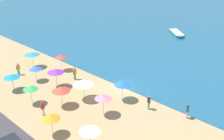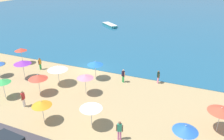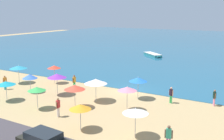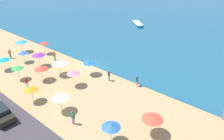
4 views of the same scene
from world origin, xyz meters
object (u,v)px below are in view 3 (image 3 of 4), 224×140
Objects in this scene: beach_umbrella_0 at (57,76)px; skiff_nearshore at (153,55)px; beach_umbrella_8 at (80,107)px; bather_5 at (74,81)px; beach_umbrella_4 at (96,81)px; bather_1 at (214,97)px; bather_2 at (5,82)px; beach_umbrella_2 at (136,111)px; beach_umbrella_9 at (138,79)px; beach_umbrella_5 at (18,67)px; beach_umbrella_3 at (127,89)px; beach_umbrella_1 at (6,83)px; bather_3 at (169,136)px; beach_umbrella_6 at (37,89)px; beach_umbrella_13 at (30,76)px; beach_umbrella_7 at (75,87)px; beach_umbrella_11 at (54,67)px; bather_4 at (58,106)px; bather_0 at (171,94)px.

skiff_nearshore is at bearing 92.81° from beach_umbrella_0.
bather_5 is at bearing 130.69° from beach_umbrella_8.
skiff_nearshore is (-6.66, 31.38, -1.87)m from beach_umbrella_4.
bather_1 is at bearing 7.77° from bather_5.
beach_umbrella_4 is 12.36m from bather_2.
beach_umbrella_9 reaches higher than beach_umbrella_2.
beach_umbrella_5 reaches higher than beach_umbrella_2.
beach_umbrella_4 is 1.47× the size of bather_1.
beach_umbrella_3 is 1.39× the size of bather_5.
beach_umbrella_1 is at bearing -153.46° from bather_1.
beach_umbrella_3 is at bearing -79.79° from beach_umbrella_9.
beach_umbrella_8 is at bearing -25.87° from beach_umbrella_5.
beach_umbrella_5 is 24.56m from bather_3.
beach_umbrella_6 is 1.28× the size of bather_3.
beach_umbrella_13 is at bearing -162.71° from bather_1.
beach_umbrella_13 is 5.32m from bather_5.
beach_umbrella_4 reaches higher than bather_5.
bather_5 is at bearing 128.95° from beach_umbrella_7.
beach_umbrella_2 is at bearing -29.05° from beach_umbrella_11.
skiff_nearshore is (-10.83, 32.18, -1.86)m from beach_umbrella_3.
beach_umbrella_5 is 1.08× the size of beach_umbrella_8.
beach_umbrella_3 is at bearing 123.96° from beach_umbrella_2.
bather_4 is at bearing -94.41° from beach_umbrella_4.
beach_umbrella_7 is at bearing -28.68° from beach_umbrella_0.
bather_4 is (-3.51, 1.28, -0.97)m from beach_umbrella_8.
beach_umbrella_5 is 14.32m from bather_4.
beach_umbrella_1 is 15.79m from beach_umbrella_2.
beach_umbrella_2 is 1.35× the size of bather_5.
beach_umbrella_13 is (-15.99, 4.47, -0.16)m from beach_umbrella_2.
bather_0 is 11.72m from bather_4.
beach_umbrella_6 is 7.87m from bather_5.
beach_umbrella_2 is at bearing -19.59° from beach_umbrella_7.
beach_umbrella_6 is 6.21m from beach_umbrella_13.
beach_umbrella_6 is at bearing 174.52° from bather_3.
beach_umbrella_2 is at bearing -3.78° from beach_umbrella_6.
bather_3 is at bearing -15.07° from beach_umbrella_13.
beach_umbrella_11 reaches higher than bather_3.
bather_3 reaches higher than bather_2.
bather_3 is at bearing -26.77° from beach_umbrella_11.
beach_umbrella_8 is 1.26× the size of bather_3.
beach_umbrella_3 is at bearing -123.93° from bather_0.
beach_umbrella_2 reaches higher than bather_1.
bather_4 is at bearing -137.98° from bather_1.
beach_umbrella_0 is at bearing 158.96° from bather_3.
bather_5 is 28.72m from skiff_nearshore.
skiff_nearshore is (-6.04, 34.18, -1.81)m from beach_umbrella_7.
bather_4 reaches higher than bather_2.
beach_umbrella_0 reaches higher than beach_umbrella_3.
bather_0 is 4.30m from bather_1.
bather_5 is at bearing -177.76° from beach_umbrella_9.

